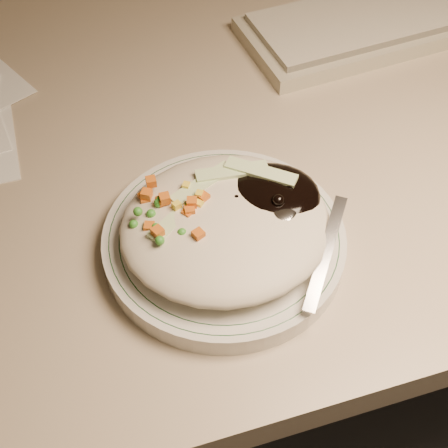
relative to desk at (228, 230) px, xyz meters
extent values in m
cube|color=tan|center=(0.00, 0.00, 0.18)|extent=(1.40, 0.70, 0.04)
cylinder|color=silver|center=(-0.06, -0.18, 0.21)|extent=(0.23, 0.23, 0.02)
torus|color=#144723|center=(-0.06, -0.18, 0.22)|extent=(0.22, 0.22, 0.00)
torus|color=#144723|center=(-0.06, -0.18, 0.22)|extent=(0.20, 0.20, 0.00)
ellipsoid|color=#BEB39A|center=(-0.06, -0.18, 0.24)|extent=(0.19, 0.18, 0.04)
ellipsoid|color=black|center=(-0.01, -0.17, 0.25)|extent=(0.10, 0.09, 0.03)
ellipsoid|color=orange|center=(-0.10, -0.16, 0.24)|extent=(0.08, 0.08, 0.02)
sphere|color=black|center=(-0.05, -0.17, 0.25)|extent=(0.01, 0.01, 0.01)
sphere|color=black|center=(-0.02, -0.16, 0.25)|extent=(0.01, 0.01, 0.01)
sphere|color=black|center=(0.01, -0.17, 0.26)|extent=(0.01, 0.01, 0.01)
sphere|color=black|center=(0.00, -0.15, 0.25)|extent=(0.01, 0.01, 0.01)
sphere|color=black|center=(-0.01, -0.18, 0.26)|extent=(0.01, 0.01, 0.01)
sphere|color=black|center=(-0.02, -0.17, 0.25)|extent=(0.01, 0.01, 0.01)
sphere|color=black|center=(-0.01, -0.15, 0.25)|extent=(0.01, 0.01, 0.01)
cube|color=#C55B15|center=(-0.11, -0.15, 0.26)|extent=(0.01, 0.01, 0.01)
cube|color=#C55B15|center=(-0.09, -0.17, 0.25)|extent=(0.01, 0.01, 0.01)
cube|color=#C55B15|center=(-0.12, -0.14, 0.26)|extent=(0.01, 0.01, 0.01)
cube|color=#C55B15|center=(-0.09, -0.16, 0.26)|extent=(0.01, 0.01, 0.01)
cube|color=#C55B15|center=(-0.09, -0.17, 0.26)|extent=(0.01, 0.01, 0.01)
cube|color=#C55B15|center=(-0.12, -0.13, 0.25)|extent=(0.01, 0.01, 0.01)
cube|color=#C55B15|center=(-0.11, -0.15, 0.26)|extent=(0.01, 0.01, 0.01)
cube|color=#C55B15|center=(-0.09, -0.17, 0.26)|extent=(0.01, 0.01, 0.01)
cube|color=#C55B15|center=(-0.07, -0.16, 0.26)|extent=(0.01, 0.01, 0.01)
cube|color=#C55B15|center=(-0.11, -0.13, 0.26)|extent=(0.01, 0.01, 0.01)
cube|color=#C55B15|center=(-0.12, -0.19, 0.26)|extent=(0.01, 0.01, 0.01)
cube|color=#C55B15|center=(-0.09, -0.20, 0.26)|extent=(0.01, 0.01, 0.01)
cube|color=#C55B15|center=(-0.13, -0.17, 0.25)|extent=(0.01, 0.01, 0.01)
cube|color=#C55B15|center=(-0.12, -0.14, 0.25)|extent=(0.01, 0.01, 0.01)
sphere|color=#388C28|center=(-0.09, -0.16, 0.25)|extent=(0.01, 0.01, 0.01)
sphere|color=#388C28|center=(-0.12, -0.20, 0.26)|extent=(0.01, 0.01, 0.01)
sphere|color=#388C28|center=(-0.12, -0.16, 0.26)|extent=(0.01, 0.01, 0.01)
sphere|color=#388C28|center=(-0.13, -0.16, 0.26)|extent=(0.01, 0.01, 0.01)
sphere|color=#388C28|center=(-0.09, -0.16, 0.25)|extent=(0.01, 0.01, 0.01)
sphere|color=#388C28|center=(-0.09, -0.19, 0.25)|extent=(0.01, 0.01, 0.01)
sphere|color=#388C28|center=(-0.11, -0.16, 0.25)|extent=(0.01, 0.01, 0.01)
sphere|color=#388C28|center=(-0.11, -0.18, 0.25)|extent=(0.01, 0.01, 0.01)
sphere|color=#388C28|center=(-0.14, -0.16, 0.25)|extent=(0.01, 0.01, 0.01)
sphere|color=#388C28|center=(-0.11, -0.15, 0.26)|extent=(0.01, 0.01, 0.01)
sphere|color=#388C28|center=(-0.11, -0.15, 0.26)|extent=(0.01, 0.01, 0.01)
sphere|color=#388C28|center=(-0.12, -0.18, 0.25)|extent=(0.01, 0.01, 0.01)
sphere|color=#388C28|center=(-0.10, -0.19, 0.26)|extent=(0.01, 0.01, 0.01)
sphere|color=#388C28|center=(-0.07, -0.14, 0.25)|extent=(0.01, 0.01, 0.01)
cube|color=yellow|center=(-0.09, -0.16, 0.25)|extent=(0.01, 0.01, 0.01)
cube|color=yellow|center=(-0.08, -0.16, 0.26)|extent=(0.01, 0.01, 0.01)
cube|color=yellow|center=(-0.10, -0.15, 0.25)|extent=(0.01, 0.01, 0.01)
cube|color=yellow|center=(-0.10, -0.16, 0.26)|extent=(0.01, 0.01, 0.01)
cube|color=yellow|center=(-0.10, -0.17, 0.25)|extent=(0.01, 0.01, 0.01)
cube|color=yellow|center=(-0.08, -0.16, 0.26)|extent=(0.01, 0.01, 0.01)
cube|color=yellow|center=(-0.08, -0.14, 0.26)|extent=(0.01, 0.01, 0.01)
cube|color=yellow|center=(-0.10, -0.17, 0.25)|extent=(0.01, 0.01, 0.01)
cube|color=#B2D18C|center=(-0.07, -0.14, 0.26)|extent=(0.07, 0.04, 0.00)
cube|color=#B2D18C|center=(-0.04, -0.14, 0.26)|extent=(0.07, 0.02, 0.00)
cube|color=#B2D18C|center=(-0.10, -0.17, 0.26)|extent=(0.07, 0.05, 0.00)
cube|color=#B2D18C|center=(-0.01, -0.15, 0.26)|extent=(0.06, 0.05, 0.00)
cube|color=#B2D18C|center=(-0.05, -0.19, 0.25)|extent=(0.07, 0.02, 0.00)
cube|color=#B2D18C|center=(-0.05, -0.18, 0.25)|extent=(0.07, 0.04, 0.00)
ellipsoid|color=silver|center=(-0.01, -0.19, 0.25)|extent=(0.06, 0.06, 0.01)
cube|color=silver|center=(0.01, -0.24, 0.24)|extent=(0.08, 0.10, 0.03)
cube|color=#ABA58D|center=(0.27, 0.12, 0.21)|extent=(0.42, 0.19, 0.02)
cube|color=beige|center=(0.27, 0.12, 0.22)|extent=(0.39, 0.16, 0.01)
camera|label=1|loc=(-0.17, -0.52, 0.67)|focal=50.00mm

